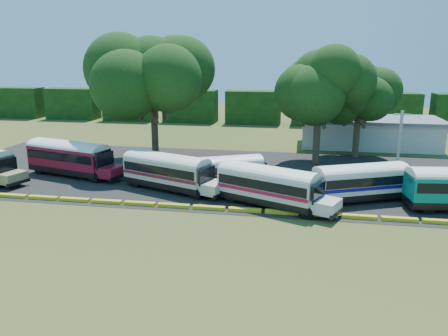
% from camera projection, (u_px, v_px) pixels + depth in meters
% --- Properties ---
extents(ground, '(160.00, 160.00, 0.00)m').
position_uv_depth(ground, '(188.00, 213.00, 35.44)').
color(ground, '#364717').
rests_on(ground, ground).
extents(asphalt_strip, '(64.00, 24.00, 0.02)m').
position_uv_depth(asphalt_strip, '(226.00, 174.00, 46.70)').
color(asphalt_strip, black).
rests_on(asphalt_strip, ground).
extents(curb, '(53.70, 0.45, 0.30)m').
position_uv_depth(curb, '(191.00, 207.00, 36.35)').
color(curb, yellow).
rests_on(curb, ground).
extents(terminal_building, '(19.00, 9.00, 4.00)m').
position_uv_depth(terminal_building, '(368.00, 132.00, 60.48)').
color(terminal_building, silver).
rests_on(terminal_building, ground).
extents(treeline_backdrop, '(130.00, 4.00, 6.00)m').
position_uv_depth(treeline_backdrop, '(253.00, 107.00, 80.42)').
color(treeline_backdrop, black).
rests_on(treeline_backdrop, ground).
extents(bus_red, '(11.52, 5.65, 3.68)m').
position_uv_depth(bus_red, '(71.00, 156.00, 45.83)').
color(bus_red, black).
rests_on(bus_red, ground).
extents(bus_cream_west, '(10.72, 6.21, 3.45)m').
position_uv_depth(bus_cream_west, '(168.00, 170.00, 40.97)').
color(bus_cream_west, black).
rests_on(bus_cream_west, ground).
extents(bus_cream_east, '(9.28, 5.88, 3.02)m').
position_uv_depth(bus_cream_east, '(225.00, 170.00, 41.97)').
color(bus_cream_east, black).
rests_on(bus_cream_east, ground).
extents(bus_white_red, '(10.58, 6.52, 3.43)m').
position_uv_depth(bus_white_red, '(270.00, 184.00, 36.46)').
color(bus_white_red, black).
rests_on(bus_white_red, ground).
extents(bus_white_blue, '(10.15, 6.32, 3.29)m').
position_uv_depth(bus_white_blue, '(363.00, 180.00, 37.89)').
color(bus_white_blue, black).
rests_on(bus_white_blue, ground).
extents(tree_west, '(10.64, 10.64, 14.55)m').
position_uv_depth(tree_west, '(152.00, 71.00, 49.82)').
color(tree_west, '#38291C').
rests_on(tree_west, ground).
extents(tree_center, '(8.88, 8.88, 13.06)m').
position_uv_depth(tree_center, '(320.00, 79.00, 48.94)').
color(tree_center, '#38291C').
rests_on(tree_center, ground).
extents(tree_east, '(7.72, 7.72, 11.59)m').
position_uv_depth(tree_east, '(360.00, 87.00, 52.40)').
color(tree_east, '#38291C').
rests_on(tree_east, ground).
extents(utility_pole, '(1.60, 0.30, 7.11)m').
position_uv_depth(utility_pole, '(399.00, 145.00, 43.56)').
color(utility_pole, gray).
rests_on(utility_pole, ground).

